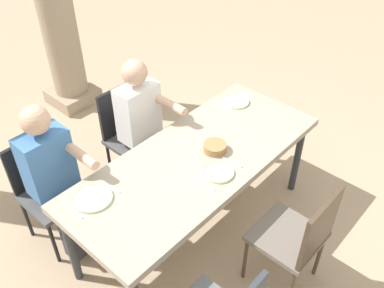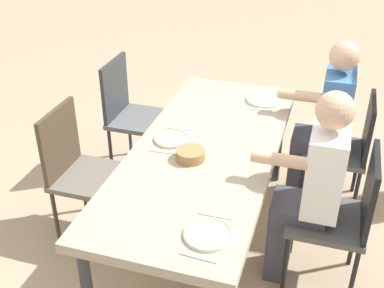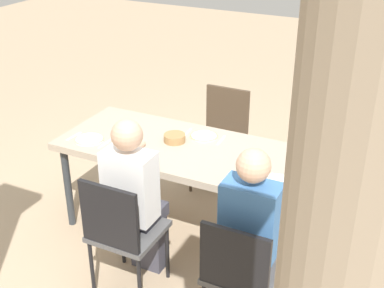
{
  "view_description": "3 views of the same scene",
  "coord_description": "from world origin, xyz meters",
  "px_view_note": "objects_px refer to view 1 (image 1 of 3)",
  "views": [
    {
      "loc": [
        -1.71,
        -1.5,
        2.75
      ],
      "look_at": [
        0.0,
        0.05,
        0.87
      ],
      "focal_mm": 39.15,
      "sensor_mm": 36.0,
      "label": 1
    },
    {
      "loc": [
        2.43,
        0.67,
        2.29
      ],
      "look_at": [
        0.13,
        -0.04,
        0.87
      ],
      "focal_mm": 45.64,
      "sensor_mm": 36.0,
      "label": 2
    },
    {
      "loc": [
        -1.56,
        3.12,
        2.56
      ],
      "look_at": [
        -0.06,
        0.06,
        0.85
      ],
      "focal_mm": 48.03,
      "sensor_mm": 36.0,
      "label": 3
    }
  ],
  "objects_px": {
    "chair_mid_south": "(299,235)",
    "plate_2": "(236,102)",
    "chair_west_north": "(47,185)",
    "plate_0": "(93,198)",
    "bread_basket": "(215,147)",
    "plate_1": "(219,172)",
    "chair_mid_north": "(130,131)",
    "diner_woman_green": "(57,179)",
    "diner_man_white": "(145,127)",
    "dining_table": "(197,164)"
  },
  "relations": [
    {
      "from": "plate_1",
      "to": "plate_2",
      "type": "relative_size",
      "value": 0.96
    },
    {
      "from": "chair_mid_south",
      "to": "plate_1",
      "type": "distance_m",
      "value": 0.68
    },
    {
      "from": "chair_mid_north",
      "to": "chair_mid_south",
      "type": "height_order",
      "value": "chair_mid_north"
    },
    {
      "from": "chair_west_north",
      "to": "plate_2",
      "type": "bearing_deg",
      "value": -21.79
    },
    {
      "from": "dining_table",
      "to": "plate_1",
      "type": "height_order",
      "value": "plate_1"
    },
    {
      "from": "diner_woman_green",
      "to": "bread_basket",
      "type": "height_order",
      "value": "diner_woman_green"
    },
    {
      "from": "chair_mid_north",
      "to": "bread_basket",
      "type": "relative_size",
      "value": 5.48
    },
    {
      "from": "chair_mid_south",
      "to": "plate_0",
      "type": "relative_size",
      "value": 3.6
    },
    {
      "from": "chair_mid_north",
      "to": "diner_woman_green",
      "type": "relative_size",
      "value": 0.74
    },
    {
      "from": "chair_mid_south",
      "to": "plate_1",
      "type": "bearing_deg",
      "value": 99.39
    },
    {
      "from": "diner_woman_green",
      "to": "bread_basket",
      "type": "relative_size",
      "value": 7.45
    },
    {
      "from": "dining_table",
      "to": "plate_2",
      "type": "xyz_separation_m",
      "value": [
        0.76,
        0.23,
        0.07
      ]
    },
    {
      "from": "chair_mid_south",
      "to": "plate_2",
      "type": "relative_size",
      "value": 4.04
    },
    {
      "from": "diner_woman_green",
      "to": "plate_0",
      "type": "height_order",
      "value": "diner_woman_green"
    },
    {
      "from": "chair_west_north",
      "to": "bread_basket",
      "type": "distance_m",
      "value": 1.31
    },
    {
      "from": "bread_basket",
      "to": "diner_man_white",
      "type": "bearing_deg",
      "value": 95.46
    },
    {
      "from": "plate_0",
      "to": "plate_1",
      "type": "height_order",
      "value": "same"
    },
    {
      "from": "dining_table",
      "to": "plate_0",
      "type": "xyz_separation_m",
      "value": [
        -0.76,
        0.22,
        0.07
      ]
    },
    {
      "from": "chair_west_north",
      "to": "plate_1",
      "type": "bearing_deg",
      "value": -55.08
    },
    {
      "from": "diner_woman_green",
      "to": "plate_2",
      "type": "relative_size",
      "value": 5.52
    },
    {
      "from": "dining_table",
      "to": "plate_2",
      "type": "height_order",
      "value": "plate_2"
    },
    {
      "from": "diner_man_white",
      "to": "bread_basket",
      "type": "height_order",
      "value": "diner_man_white"
    },
    {
      "from": "dining_table",
      "to": "chair_mid_south",
      "type": "relative_size",
      "value": 2.19
    },
    {
      "from": "dining_table",
      "to": "bread_basket",
      "type": "relative_size",
      "value": 11.97
    },
    {
      "from": "dining_table",
      "to": "chair_mid_south",
      "type": "bearing_deg",
      "value": -84.74
    },
    {
      "from": "chair_mid_south",
      "to": "bread_basket",
      "type": "bearing_deg",
      "value": 85.05
    },
    {
      "from": "plate_2",
      "to": "bread_basket",
      "type": "distance_m",
      "value": 0.67
    },
    {
      "from": "chair_west_north",
      "to": "diner_woman_green",
      "type": "height_order",
      "value": "diner_woman_green"
    },
    {
      "from": "plate_1",
      "to": "diner_man_white",
      "type": "bearing_deg",
      "value": 83.03
    },
    {
      "from": "diner_man_white",
      "to": "plate_1",
      "type": "xyz_separation_m",
      "value": [
        -0.11,
        -0.86,
        0.1
      ]
    },
    {
      "from": "chair_mid_south",
      "to": "dining_table",
      "type": "bearing_deg",
      "value": 95.26
    },
    {
      "from": "chair_mid_south",
      "to": "plate_2",
      "type": "bearing_deg",
      "value": 57.56
    },
    {
      "from": "chair_mid_south",
      "to": "diner_woman_green",
      "type": "height_order",
      "value": "diner_woman_green"
    },
    {
      "from": "plate_1",
      "to": "bread_basket",
      "type": "relative_size",
      "value": 1.29
    },
    {
      "from": "chair_mid_north",
      "to": "plate_0",
      "type": "height_order",
      "value": "chair_mid_north"
    },
    {
      "from": "dining_table",
      "to": "chair_mid_south",
      "type": "distance_m",
      "value": 0.87
    },
    {
      "from": "chair_west_north",
      "to": "plate_2",
      "type": "xyz_separation_m",
      "value": [
        1.52,
        -0.61,
        0.28
      ]
    },
    {
      "from": "bread_basket",
      "to": "diner_woman_green",
      "type": "bearing_deg",
      "value": 142.25
    },
    {
      "from": "diner_man_white",
      "to": "plate_0",
      "type": "xyz_separation_m",
      "value": [
        -0.84,
        -0.42,
        0.1
      ]
    },
    {
      "from": "chair_mid_south",
      "to": "diner_man_white",
      "type": "xyz_separation_m",
      "value": [
        0.0,
        1.49,
        0.15
      ]
    },
    {
      "from": "plate_0",
      "to": "plate_1",
      "type": "relative_size",
      "value": 1.17
    },
    {
      "from": "chair_west_north",
      "to": "chair_mid_north",
      "type": "height_order",
      "value": "chair_mid_north"
    },
    {
      "from": "diner_woman_green",
      "to": "plate_0",
      "type": "distance_m",
      "value": 0.45
    },
    {
      "from": "chair_mid_north",
      "to": "diner_woman_green",
      "type": "height_order",
      "value": "diner_woman_green"
    },
    {
      "from": "chair_west_north",
      "to": "plate_0",
      "type": "relative_size",
      "value": 3.41
    },
    {
      "from": "chair_mid_north",
      "to": "plate_1",
      "type": "relative_size",
      "value": 4.24
    },
    {
      "from": "chair_mid_north",
      "to": "bread_basket",
      "type": "xyz_separation_m",
      "value": [
        0.07,
        -0.89,
        0.27
      ]
    },
    {
      "from": "bread_basket",
      "to": "plate_0",
      "type": "bearing_deg",
      "value": 163.28
    },
    {
      "from": "dining_table",
      "to": "diner_woman_green",
      "type": "relative_size",
      "value": 1.61
    },
    {
      "from": "chair_mid_south",
      "to": "plate_2",
      "type": "xyz_separation_m",
      "value": [
        0.68,
        1.07,
        0.25
      ]
    }
  ]
}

